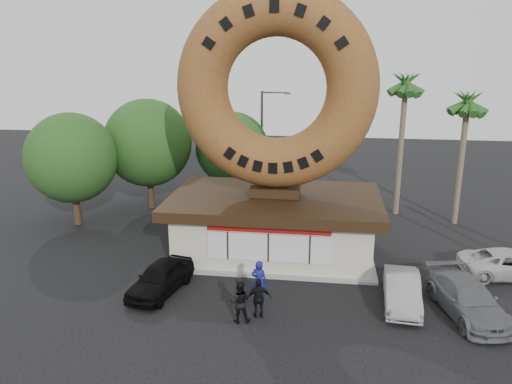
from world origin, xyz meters
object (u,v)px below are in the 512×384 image
object	(u,v)px
giant_donut	(276,89)
car_grey	(468,299)
car_silver	(402,290)
car_white	(510,264)
donut_shop	(275,223)
person_center	(239,302)
car_black	(161,278)
person_right	(259,298)
person_left	(259,282)
street_lamp	(264,140)

from	to	relation	value
giant_donut	car_grey	bearing A→B (deg)	-32.25
giant_donut	car_silver	size ratio (longest dim) A/B	2.45
car_grey	car_white	world-z (taller)	car_grey
donut_shop	car_white	distance (m)	11.90
car_silver	person_center	bearing A→B (deg)	-156.52
car_black	car_white	bearing A→B (deg)	25.99
person_center	car_grey	xyz separation A→B (m)	(9.39, 1.89, -0.18)
car_black	car_silver	xyz separation A→B (m)	(10.81, 0.31, -0.02)
person_right	car_white	xyz separation A→B (m)	(11.72, 5.59, -0.20)
car_black	car_white	xyz separation A→B (m)	(16.48, 3.99, -0.04)
person_center	car_white	bearing A→B (deg)	-165.04
person_right	giant_donut	bearing A→B (deg)	-104.97
donut_shop	car_silver	bearing A→B (deg)	-39.36
giant_donut	person_left	world-z (taller)	giant_donut
car_silver	donut_shop	bearing A→B (deg)	144.96
person_center	person_right	bearing A→B (deg)	-159.42
street_lamp	car_black	world-z (taller)	street_lamp
street_lamp	car_grey	size ratio (longest dim) A/B	1.62
giant_donut	car_grey	xyz separation A→B (m)	(8.70, -5.49, -8.18)
giant_donut	person_left	size ratio (longest dim) A/B	5.07
street_lamp	person_right	bearing A→B (deg)	-83.55
person_right	car_black	size ratio (longest dim) A/B	0.42
giant_donut	car_black	world-z (taller)	giant_donut
car_silver	car_white	bearing A→B (deg)	37.32
car_silver	car_white	xyz separation A→B (m)	(5.67, 3.68, -0.02)
giant_donut	donut_shop	bearing A→B (deg)	-90.00
street_lamp	person_center	bearing A→B (deg)	-86.15
giant_donut	person_right	xyz separation A→B (m)	(0.06, -6.92, -8.03)
giant_donut	car_white	world-z (taller)	giant_donut
street_lamp	person_right	world-z (taller)	street_lamp
donut_shop	person_right	world-z (taller)	donut_shop
person_right	car_silver	size ratio (longest dim) A/B	0.42
donut_shop	street_lamp	size ratio (longest dim) A/B	1.40
person_left	car_silver	bearing A→B (deg)	-159.44
person_center	car_black	distance (m)	4.52
street_lamp	car_silver	world-z (taller)	street_lamp
street_lamp	person_center	xyz separation A→B (m)	(1.17, -17.38, -3.59)
giant_donut	car_black	size ratio (longest dim) A/B	2.45
giant_donut	car_black	distance (m)	10.85
donut_shop	car_white	xyz separation A→B (m)	(11.77, -1.32, -1.10)
person_right	car_silver	distance (m)	6.34
car_black	person_center	bearing A→B (deg)	-14.61
person_center	giant_donut	bearing A→B (deg)	-106.22
street_lamp	car_silver	bearing A→B (deg)	-62.09
street_lamp	person_left	size ratio (longest dim) A/B	3.98
person_right	car_black	xyz separation A→B (m)	(-4.77, 1.60, -0.16)
car_white	person_center	bearing A→B (deg)	109.10
car_black	car_white	world-z (taller)	car_black
giant_donut	car_black	xyz separation A→B (m)	(-4.71, -5.33, -8.19)
donut_shop	giant_donut	xyz separation A→B (m)	(0.00, 0.02, 7.13)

